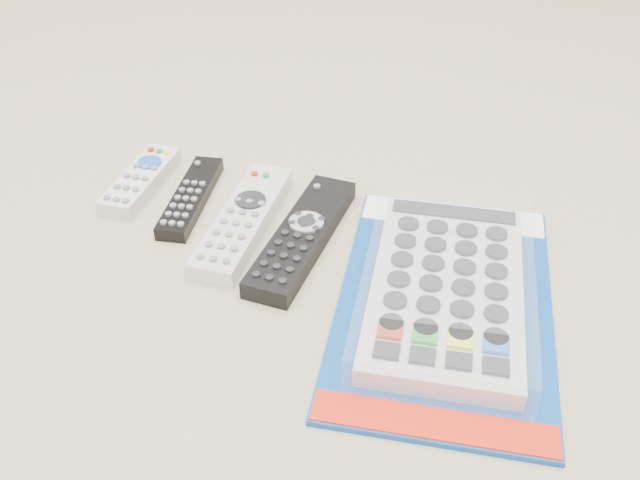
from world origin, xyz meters
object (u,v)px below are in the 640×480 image
(remote_slim_black, at_px, (191,197))
(remote_large_black, at_px, (302,236))
(remote_small_grey, at_px, (141,180))
(jumbo_remote_packaged, at_px, (447,287))
(remote_silver_dvd, at_px, (243,220))

(remote_slim_black, distance_m, remote_large_black, 0.17)
(remote_small_grey, relative_size, jumbo_remote_packaged, 0.39)
(remote_small_grey, distance_m, remote_slim_black, 0.08)
(remote_silver_dvd, xyz_separation_m, jumbo_remote_packaged, (0.26, -0.04, 0.01))
(remote_silver_dvd, xyz_separation_m, remote_large_black, (0.08, -0.00, -0.00))
(remote_small_grey, bearing_deg, jumbo_remote_packaged, -15.67)
(jumbo_remote_packaged, bearing_deg, remote_silver_dvd, 161.08)
(remote_silver_dvd, distance_m, remote_large_black, 0.08)
(jumbo_remote_packaged, bearing_deg, remote_small_grey, 160.10)
(remote_silver_dvd, height_order, jumbo_remote_packaged, jumbo_remote_packaged)
(remote_large_black, height_order, jumbo_remote_packaged, jumbo_remote_packaged)
(remote_small_grey, relative_size, remote_large_black, 0.68)
(remote_small_grey, height_order, jumbo_remote_packaged, jumbo_remote_packaged)
(remote_slim_black, xyz_separation_m, jumbo_remote_packaged, (0.35, -0.07, 0.01))
(remote_slim_black, bearing_deg, jumbo_remote_packaged, -22.66)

